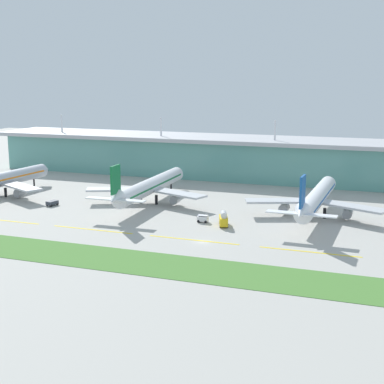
{
  "coord_description": "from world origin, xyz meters",
  "views": [
    {
      "loc": [
        50.55,
        -148.53,
        47.0
      ],
      "look_at": [
        -15.97,
        35.63,
        7.0
      ],
      "focal_mm": 52.22,
      "sensor_mm": 36.0,
      "label": 1
    }
  ],
  "objects_px": {
    "airliner_near_middle": "(150,186)",
    "pushback_tug": "(52,203)",
    "baggage_cart": "(203,219)",
    "fuel_truck": "(224,219)",
    "airliner_far_middle": "(316,198)",
    "airliner_nearest": "(1,180)"
  },
  "relations": [
    {
      "from": "airliner_nearest",
      "to": "airliner_near_middle",
      "type": "height_order",
      "value": "same"
    },
    {
      "from": "airliner_near_middle",
      "to": "airliner_nearest",
      "type": "bearing_deg",
      "value": -173.15
    },
    {
      "from": "airliner_near_middle",
      "to": "baggage_cart",
      "type": "relative_size",
      "value": 18.54
    },
    {
      "from": "airliner_far_middle",
      "to": "pushback_tug",
      "type": "distance_m",
      "value": 97.02
    },
    {
      "from": "airliner_far_middle",
      "to": "baggage_cart",
      "type": "distance_m",
      "value": 40.47
    },
    {
      "from": "baggage_cart",
      "to": "airliner_far_middle",
      "type": "bearing_deg",
      "value": 31.53
    },
    {
      "from": "airliner_far_middle",
      "to": "fuel_truck",
      "type": "relative_size",
      "value": 8.61
    },
    {
      "from": "baggage_cart",
      "to": "fuel_truck",
      "type": "height_order",
      "value": "fuel_truck"
    },
    {
      "from": "baggage_cart",
      "to": "pushback_tug",
      "type": "bearing_deg",
      "value": 176.06
    },
    {
      "from": "baggage_cart",
      "to": "fuel_truck",
      "type": "relative_size",
      "value": 0.48
    },
    {
      "from": "airliner_far_middle",
      "to": "pushback_tug",
      "type": "bearing_deg",
      "value": -170.03
    },
    {
      "from": "airliner_nearest",
      "to": "airliner_far_middle",
      "type": "distance_m",
      "value": 125.74
    },
    {
      "from": "baggage_cart",
      "to": "pushback_tug",
      "type": "relative_size",
      "value": 0.76
    },
    {
      "from": "airliner_near_middle",
      "to": "airliner_far_middle",
      "type": "relative_size",
      "value": 1.03
    },
    {
      "from": "pushback_tug",
      "to": "airliner_near_middle",
      "type": "bearing_deg",
      "value": 27.25
    },
    {
      "from": "airliner_near_middle",
      "to": "pushback_tug",
      "type": "xyz_separation_m",
      "value": [
        -32.67,
        -16.82,
        -5.35
      ]
    },
    {
      "from": "baggage_cart",
      "to": "airliner_near_middle",
      "type": "bearing_deg",
      "value": 143.6
    },
    {
      "from": "pushback_tug",
      "to": "baggage_cart",
      "type": "bearing_deg",
      "value": -3.94
    },
    {
      "from": "airliner_nearest",
      "to": "pushback_tug",
      "type": "xyz_separation_m",
      "value": [
        30.1,
        -9.28,
        -5.34
      ]
    },
    {
      "from": "pushback_tug",
      "to": "fuel_truck",
      "type": "bearing_deg",
      "value": -5.15
    },
    {
      "from": "airliner_near_middle",
      "to": "pushback_tug",
      "type": "relative_size",
      "value": 14.07
    },
    {
      "from": "pushback_tug",
      "to": "fuel_truck",
      "type": "distance_m",
      "value": 69.26
    }
  ]
}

